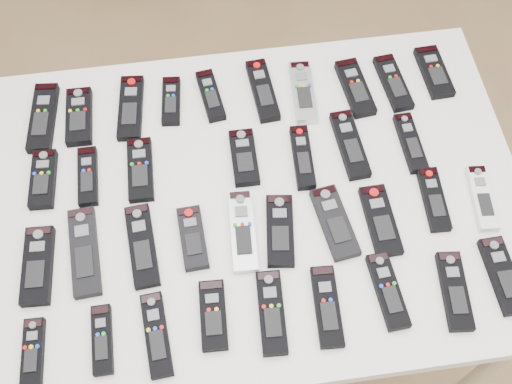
{
  "coord_description": "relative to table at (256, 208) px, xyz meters",
  "views": [
    {
      "loc": [
        -0.01,
        -0.82,
        2.08
      ],
      "look_at": [
        0.09,
        -0.12,
        0.8
      ],
      "focal_mm": 45.0,
      "sensor_mm": 36.0,
      "label": 1
    }
  ],
  "objects": [
    {
      "name": "remote_23",
      "position": [
        0.17,
        -0.1,
        0.07
      ],
      "size": [
        0.09,
        0.19,
        0.02
      ],
      "primitive_type": "cube",
      "rotation": [
        0.0,
        0.0,
        0.14
      ],
      "color": "black",
      "rests_on": "table"
    },
    {
      "name": "remote_30",
      "position": [
        -0.13,
        -0.27,
        0.07
      ],
      "size": [
        0.06,
        0.15,
        0.02
      ],
      "primitive_type": "cube",
      "rotation": [
        0.0,
        0.0,
        -0.04
      ],
      "color": "black",
      "rests_on": "table"
    },
    {
      "name": "ground",
      "position": [
        -0.09,
        0.12,
        -0.72
      ],
      "size": [
        4.0,
        4.0,
        0.0
      ],
      "primitive_type": "plane",
      "color": "#8F6448",
      "rests_on": "ground"
    },
    {
      "name": "remote_27",
      "position": [
        -0.5,
        -0.3,
        0.07
      ],
      "size": [
        0.05,
        0.14,
        0.02
      ],
      "primitive_type": "cube",
      "rotation": [
        0.0,
        0.0,
        -0.03
      ],
      "color": "black",
      "rests_on": "table"
    },
    {
      "name": "remote_22",
      "position": [
        0.04,
        -0.1,
        0.07
      ],
      "size": [
        0.08,
        0.18,
        0.02
      ],
      "primitive_type": "cube",
      "rotation": [
        0.0,
        0.0,
        -0.13
      ],
      "color": "black",
      "rests_on": "table"
    },
    {
      "name": "remote_1",
      "position": [
        -0.4,
        0.28,
        0.07
      ],
      "size": [
        0.06,
        0.16,
        0.02
      ],
      "primitive_type": "cube",
      "rotation": [
        0.0,
        0.0,
        -0.02
      ],
      "color": "black",
      "rests_on": "table"
    },
    {
      "name": "remote_35",
      "position": [
        0.5,
        -0.27,
        0.07
      ],
      "size": [
        0.06,
        0.18,
        0.02
      ],
      "primitive_type": "cube",
      "rotation": [
        0.0,
        0.0,
        0.03
      ],
      "color": "black",
      "rests_on": "table"
    },
    {
      "name": "remote_12",
      "position": [
        -0.26,
        0.1,
        0.07
      ],
      "size": [
        0.06,
        0.17,
        0.02
      ],
      "primitive_type": "cube",
      "rotation": [
        0.0,
        0.0,
        -0.02
      ],
      "color": "black",
      "rests_on": "table"
    },
    {
      "name": "remote_34",
      "position": [
        0.39,
        -0.29,
        0.07
      ],
      "size": [
        0.07,
        0.18,
        0.02
      ],
      "primitive_type": "cube",
      "rotation": [
        0.0,
        0.0,
        -0.1
      ],
      "color": "black",
      "rests_on": "table"
    },
    {
      "name": "remote_3",
      "position": [
        -0.17,
        0.29,
        0.07
      ],
      "size": [
        0.06,
        0.15,
        0.02
      ],
      "primitive_type": "cube",
      "rotation": [
        0.0,
        0.0,
        -0.09
      ],
      "color": "black",
      "rests_on": "table"
    },
    {
      "name": "remote_13",
      "position": [
        -0.01,
        0.1,
        0.07
      ],
      "size": [
        0.06,
        0.15,
        0.02
      ],
      "primitive_type": "cube",
      "rotation": [
        0.0,
        0.0,
        -0.01
      ],
      "color": "black",
      "rests_on": "table"
    },
    {
      "name": "remote_5",
      "position": [
        0.06,
        0.29,
        0.07
      ],
      "size": [
        0.06,
        0.19,
        0.02
      ],
      "primitive_type": "cube",
      "rotation": [
        0.0,
        0.0,
        0.07
      ],
      "color": "black",
      "rests_on": "table"
    },
    {
      "name": "remote_18",
      "position": [
        -0.39,
        -0.09,
        0.07
      ],
      "size": [
        0.07,
        0.21,
        0.02
      ],
      "primitive_type": "cube",
      "rotation": [
        0.0,
        0.0,
        0.06
      ],
      "color": "black",
      "rests_on": "table"
    },
    {
      "name": "remote_8",
      "position": [
        0.39,
        0.27,
        0.07
      ],
      "size": [
        0.07,
        0.18,
        0.02
      ],
      "primitive_type": "cube",
      "rotation": [
        0.0,
        0.0,
        0.09
      ],
      "color": "black",
      "rests_on": "table"
    },
    {
      "name": "remote_14",
      "position": [
        0.12,
        0.08,
        0.07
      ],
      "size": [
        0.05,
        0.17,
        0.02
      ],
      "primitive_type": "cube",
      "rotation": [
        0.0,
        0.0,
        -0.05
      ],
      "color": "black",
      "rests_on": "table"
    },
    {
      "name": "table",
      "position": [
        0.0,
        0.0,
        0.0
      ],
      "size": [
        1.25,
        0.88,
        0.78
      ],
      "color": "white",
      "rests_on": "ground"
    },
    {
      "name": "remote_2",
      "position": [
        -0.28,
        0.29,
        0.07
      ],
      "size": [
        0.08,
        0.19,
        0.02
      ],
      "primitive_type": "cube",
      "rotation": [
        0.0,
        0.0,
        -0.1
      ],
      "color": "black",
      "rests_on": "table"
    },
    {
      "name": "remote_0",
      "position": [
        -0.49,
        0.29,
        0.07
      ],
      "size": [
        0.08,
        0.2,
        0.02
      ],
      "primitive_type": "cube",
      "rotation": [
        0.0,
        0.0,
        -0.1
      ],
      "color": "black",
      "rests_on": "table"
    },
    {
      "name": "remote_10",
      "position": [
        -0.49,
        0.11,
        0.07
      ],
      "size": [
        0.06,
        0.15,
        0.02
      ],
      "primitive_type": "cube",
      "rotation": [
        0.0,
        0.0,
        -0.06
      ],
      "color": "black",
      "rests_on": "table"
    },
    {
      "name": "remote_26",
      "position": [
        0.51,
        -0.08,
        0.07
      ],
      "size": [
        0.06,
        0.17,
        0.02
      ],
      "primitive_type": "cube",
      "rotation": [
        0.0,
        0.0,
        -0.1
      ],
      "color": "silver",
      "rests_on": "table"
    },
    {
      "name": "remote_31",
      "position": [
        -0.01,
        -0.29,
        0.07
      ],
      "size": [
        0.06,
        0.18,
        0.02
      ],
      "primitive_type": "cube",
      "rotation": [
        0.0,
        0.0,
        -0.05
      ],
      "color": "black",
      "rests_on": "table"
    },
    {
      "name": "remote_32",
      "position": [
        0.11,
        -0.29,
        0.07
      ],
      "size": [
        0.06,
        0.18,
        0.02
      ],
      "primitive_type": "cube",
      "rotation": [
        0.0,
        0.0,
        -0.06
      ],
      "color": "black",
      "rests_on": "table"
    },
    {
      "name": "remote_15",
      "position": [
        0.24,
        0.1,
        0.07
      ],
      "size": [
        0.06,
        0.19,
        0.02
      ],
      "primitive_type": "cube",
      "rotation": [
        0.0,
        0.0,
        0.06
      ],
      "color": "black",
      "rests_on": "table"
    },
    {
      "name": "remote_19",
      "position": [
        -0.27,
        -0.09,
        0.07
      ],
      "size": [
        0.07,
        0.2,
        0.02
      ],
      "primitive_type": "cube",
      "rotation": [
        0.0,
        0.0,
        0.07
      ],
      "color": "black",
      "rests_on": "table"
    },
    {
      "name": "remote_9",
      "position": [
        0.51,
        0.29,
        0.07
      ],
      "size": [
        0.07,
        0.16,
        0.02
      ],
      "primitive_type": "cube",
      "rotation": [
        0.0,
        0.0,
        0.04
      ],
      "color": "black",
      "rests_on": "table"
    },
    {
      "name": "remote_33",
      "position": [
        0.24,
        -0.27,
        0.07
      ],
      "size": [
        0.06,
        0.17,
        0.02
      ],
      "primitive_type": "cube",
      "rotation": [
        0.0,
        0.0,
        0.07
      ],
      "color": "black",
      "rests_on": "table"
    },
    {
      "name": "remote_21",
      "position": [
        -0.04,
        -0.09,
        0.07
      ],
      "size": [
        0.06,
        0.2,
        0.02
      ],
      "primitive_type": "cube",
      "rotation": [
        0.0,
        0.0,
        -0.05
      ],
      "color": "#B7B7BC",
      "rests_on": "table"
    },
    {
      "name": "remote_7",
      "position": [
        0.29,
        0.27,
        0.07
      ],
      "size": [
        0.07,
        0.18,
        0.02
      ],
      "primitive_type": "cube",
      "rotation": [
        0.0,
        0.0,
        0.1
      ],
      "color": "black",
      "rests_on": "table"
    },
    {
      "name": "remote_24",
      "position": [
        0.27,
        -0.11,
        0.07
      ],
      "size": [
        0.06,
        0.18,
        0.02
      ],
      "primitive_type": "cube",
      "rotation": [
        0.0,
        0.0,
        0.02
      ],
      "color": "black",
      "rests_on": "table"
    },
    {
      "name": "remote_4",
      "position": [
        -0.07,
        0.3,
        0.07
      ],
      "size": [
        0.06,
        0.16,
        0.02
      ],
      "primitive_type": "cube",
      "rotation": [
        0.0,
        0.0,
        0.13
      ],
      "color": "black",
      "rests_on": "table"
    },
    {
      "name": "remote_20",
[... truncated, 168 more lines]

